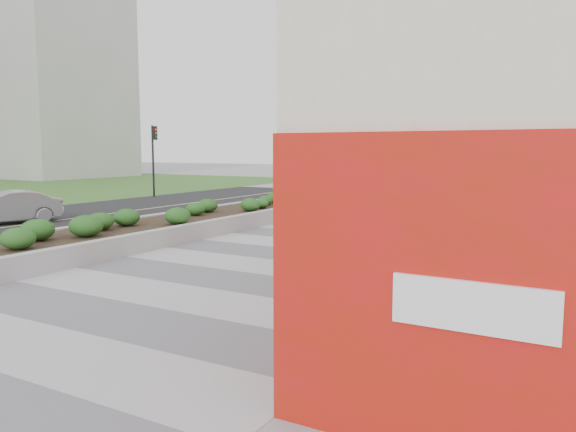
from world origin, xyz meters
name	(u,v)px	position (x,y,z in m)	size (l,w,h in m)	color
ground	(177,300)	(0.00, 0.00, 0.00)	(160.00, 160.00, 0.00)	gray
walkway	(262,270)	(0.00, 3.00, 0.01)	(8.00, 36.00, 0.01)	#A8A8AD
planter	(189,220)	(-5.50, 7.00, 0.42)	(3.00, 18.00, 0.90)	#9E9EA0
street	(63,220)	(-12.00, 7.00, 0.00)	(10.00, 40.00, 0.00)	black
traffic_signal_near	(294,150)	(-7.23, 17.50, 2.76)	(0.33, 0.28, 4.20)	black
traffic_signal_far	(154,150)	(-16.43, 17.00, 2.76)	(0.33, 0.28, 4.20)	black
distant_bldg_west_a	(31,68)	(-45.00, 30.00, 11.00)	(18.00, 12.00, 22.00)	#ADAAA3
distant_bldg_north_l	(485,80)	(-5.00, 55.00, 10.00)	(16.00, 12.00, 20.00)	#ADAAA3
manhole_cover	(281,273)	(0.50, 3.00, 0.00)	(0.44, 0.44, 0.01)	#595654
skateboarder	(294,235)	(0.13, 4.28, 0.69)	(0.52, 0.72, 1.36)	beige
car_silver	(7,207)	(-12.85, 5.17, 0.63)	(1.33, 3.81, 1.25)	#A0A4A8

